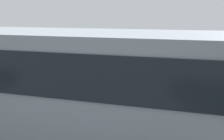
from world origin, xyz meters
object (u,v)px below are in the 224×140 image
at_px(spectator_right, 61,79).
at_px(stunt_motorcycle, 116,61).
at_px(tour_bus, 70,90).
at_px(spectator_centre, 90,83).
at_px(parked_motorcycle_silver, 31,95).
at_px(traffic_cone, 146,75).
at_px(spectator_far_left, 139,86).
at_px(spectator_left, 110,85).

relative_size(spectator_right, stunt_motorcycle, 0.87).
height_order(tour_bus, spectator_right, tour_bus).
relative_size(tour_bus, spectator_centre, 5.77).
relative_size(spectator_right, parked_motorcycle_silver, 0.88).
xyz_separation_m(tour_bus, traffic_cone, (-1.20, -6.88, -1.34)).
bearing_deg(parked_motorcycle_silver, spectator_far_left, -170.26).
bearing_deg(spectator_far_left, spectator_right, 2.24).
bearing_deg(spectator_right, tour_bus, 123.89).
bearing_deg(spectator_right, spectator_left, -175.07).
height_order(spectator_far_left, spectator_centre, spectator_far_left).
bearing_deg(parked_motorcycle_silver, stunt_motorcycle, -112.61).
height_order(spectator_right, traffic_cone, spectator_right).
relative_size(spectator_far_left, spectator_right, 0.98).
height_order(parked_motorcycle_silver, stunt_motorcycle, stunt_motorcycle).
distance_m(tour_bus, spectator_centre, 2.78).
height_order(spectator_left, stunt_motorcycle, spectator_left).
distance_m(spectator_far_left, spectator_left, 1.14).
bearing_deg(tour_bus, spectator_far_left, -119.11).
xyz_separation_m(parked_motorcycle_silver, stunt_motorcycle, (-2.16, -5.18, 0.48)).
height_order(tour_bus, spectator_centre, tour_bus).
bearing_deg(tour_bus, stunt_motorcycle, -85.04).
bearing_deg(tour_bus, spectator_centre, -79.42).
xyz_separation_m(spectator_right, stunt_motorcycle, (-1.09, -4.58, -0.11)).
distance_m(tour_bus, parked_motorcycle_silver, 3.58).
xyz_separation_m(spectator_centre, traffic_cone, (-1.70, -4.22, -0.69)).
bearing_deg(spectator_left, spectator_right, 4.93).
relative_size(spectator_centre, stunt_motorcycle, 0.81).
relative_size(spectator_centre, spectator_right, 0.93).
bearing_deg(parked_motorcycle_silver, tour_bus, 145.19).
xyz_separation_m(spectator_far_left, spectator_left, (1.13, -0.05, -0.07)).
height_order(spectator_right, stunt_motorcycle, spectator_right).
xyz_separation_m(tour_bus, spectator_centre, (0.50, -2.66, -0.65)).
height_order(tour_bus, stunt_motorcycle, tour_bus).
height_order(spectator_far_left, spectator_right, spectator_right).
relative_size(tour_bus, traffic_cone, 15.42).
height_order(spectator_left, traffic_cone, spectator_left).
bearing_deg(traffic_cone, parked_motorcycle_silver, 51.23).
distance_m(spectator_left, spectator_right, 2.06).
bearing_deg(spectator_left, spectator_far_left, 177.35).
bearing_deg(stunt_motorcycle, spectator_centre, 91.55).
relative_size(tour_bus, spectator_far_left, 5.50).
relative_size(spectator_left, spectator_centre, 0.99).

